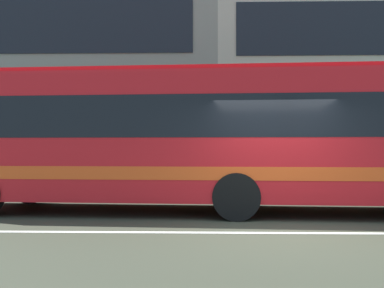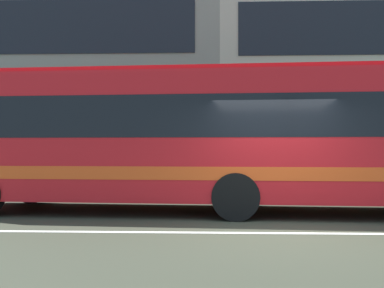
# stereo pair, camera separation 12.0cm
# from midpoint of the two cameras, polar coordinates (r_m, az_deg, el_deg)

# --- Properties ---
(ground_plane) EXTENTS (160.00, 160.00, 0.00)m
(ground_plane) POSITION_cam_midpoint_polar(r_m,az_deg,el_deg) (7.99, 11.75, -11.43)
(ground_plane) COLOR #393C2E
(lane_centre_line) EXTENTS (60.00, 0.16, 0.01)m
(lane_centre_line) POSITION_cam_midpoint_polar(r_m,az_deg,el_deg) (7.99, 11.75, -11.40)
(lane_centre_line) COLOR silver
(lane_centre_line) RESTS_ON ground_plane
(hedge_row_far) EXTENTS (18.13, 1.10, 1.08)m
(hedge_row_far) POSITION_cam_midpoint_polar(r_m,az_deg,el_deg) (15.09, 21.68, -4.22)
(hedge_row_far) COLOR #396C32
(hedge_row_far) RESTS_ON ground_plane
(transit_bus) EXTENTS (11.83, 3.31, 3.30)m
(transit_bus) POSITION_cam_midpoint_polar(r_m,az_deg,el_deg) (10.25, 1.36, 1.16)
(transit_bus) COLOR red
(transit_bus) RESTS_ON ground_plane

